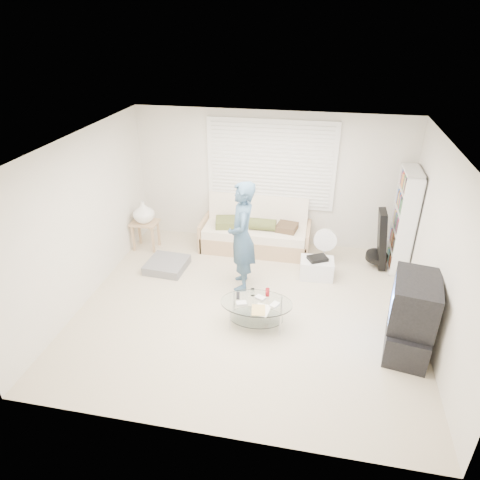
% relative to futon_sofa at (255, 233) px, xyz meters
% --- Properties ---
extents(ground, '(5.00, 5.00, 0.00)m').
position_rel_futon_sofa_xyz_m(ground, '(0.20, -1.87, -0.32)').
color(ground, '#C4B699').
rests_on(ground, ground).
extents(room_shell, '(5.02, 4.52, 2.51)m').
position_rel_futon_sofa_xyz_m(room_shell, '(0.20, -1.39, 1.31)').
color(room_shell, silver).
rests_on(room_shell, ground).
extents(window_blinds, '(2.32, 0.08, 1.62)m').
position_rel_futon_sofa_xyz_m(window_blinds, '(0.20, 0.33, 1.23)').
color(window_blinds, silver).
rests_on(window_blinds, ground).
extents(futon_sofa, '(2.00, 0.81, 0.98)m').
position_rel_futon_sofa_xyz_m(futon_sofa, '(0.00, 0.00, 0.00)').
color(futon_sofa, tan).
rests_on(futon_sofa, ground).
extents(grey_floor_pillow, '(0.70, 0.70, 0.15)m').
position_rel_futon_sofa_xyz_m(grey_floor_pillow, '(-1.39, -1.02, -0.25)').
color(grey_floor_pillow, slate).
rests_on(grey_floor_pillow, ground).
extents(side_table, '(0.48, 0.39, 0.95)m').
position_rel_futon_sofa_xyz_m(side_table, '(-2.02, -0.38, 0.39)').
color(side_table, tan).
rests_on(side_table, ground).
extents(bookshelf, '(0.28, 0.75, 1.77)m').
position_rel_futon_sofa_xyz_m(bookshelf, '(2.52, -0.17, 0.56)').
color(bookshelf, white).
rests_on(bookshelf, ground).
extents(guitar_case, '(0.38, 0.38, 1.05)m').
position_rel_futon_sofa_xyz_m(guitar_case, '(2.22, -0.24, 0.14)').
color(guitar_case, black).
rests_on(guitar_case, ground).
extents(floor_fan, '(0.40, 0.27, 0.67)m').
position_rel_futon_sofa_xyz_m(floor_fan, '(1.28, -0.29, 0.07)').
color(floor_fan, white).
rests_on(floor_fan, ground).
extents(storage_bin, '(0.57, 0.41, 0.38)m').
position_rel_futon_sofa_xyz_m(storage_bin, '(1.17, -0.78, -0.15)').
color(storage_bin, white).
rests_on(storage_bin, ground).
extents(tv_unit, '(0.68, 1.05, 1.06)m').
position_rel_futon_sofa_xyz_m(tv_unit, '(2.40, -2.32, 0.20)').
color(tv_unit, black).
rests_on(tv_unit, ground).
extents(coffee_table, '(1.05, 0.70, 0.50)m').
position_rel_futon_sofa_xyz_m(coffee_table, '(0.38, -2.21, -0.02)').
color(coffee_table, silver).
rests_on(coffee_table, ground).
extents(standing_person, '(0.55, 0.73, 1.79)m').
position_rel_futon_sofa_xyz_m(standing_person, '(-0.01, -1.28, 0.58)').
color(standing_person, navy).
rests_on(standing_person, ground).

